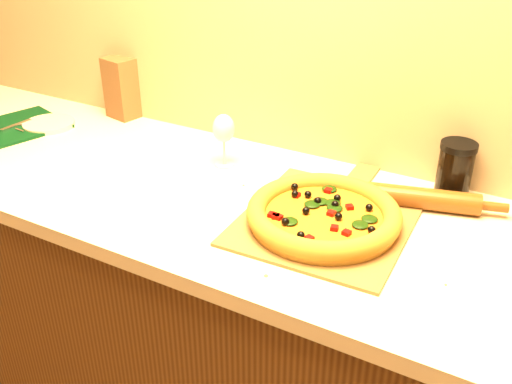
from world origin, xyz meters
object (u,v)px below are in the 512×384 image
object	(u,v)px
wine_glass	(224,130)
pizza_peel	(329,218)
dark_jar	(455,169)
side_plate	(49,124)
rolling_pin	(422,199)
pizza	(324,215)
cutting_board	(3,130)

from	to	relation	value
wine_glass	pizza_peel	bearing A→B (deg)	-19.23
dark_jar	side_plate	world-z (taller)	dark_jar
pizza_peel	rolling_pin	distance (m)	0.24
pizza_peel	wine_glass	world-z (taller)	wine_glass
dark_jar	side_plate	size ratio (longest dim) A/B	0.88
rolling_pin	wine_glass	distance (m)	0.56
pizza	side_plate	bearing A→B (deg)	172.66
pizza_peel	cutting_board	distance (m)	1.12
rolling_pin	dark_jar	size ratio (longest dim) A/B	2.68
pizza	dark_jar	world-z (taller)	dark_jar
pizza_peel	wine_glass	size ratio (longest dim) A/B	3.80
pizza	rolling_pin	xyz separation A→B (m)	(0.18, 0.20, -0.00)
pizza_peel	dark_jar	world-z (taller)	dark_jar
pizza	side_plate	world-z (taller)	pizza
cutting_board	side_plate	distance (m)	0.14
pizza_peel	dark_jar	distance (m)	0.35
cutting_board	side_plate	world-z (taller)	cutting_board
rolling_pin	side_plate	distance (m)	1.20
rolling_pin	wine_glass	bearing A→B (deg)	-177.00
wine_glass	dark_jar	xyz separation A→B (m)	(0.60, 0.13, -0.03)
rolling_pin	cutting_board	bearing A→B (deg)	-172.72
cutting_board	dark_jar	xyz separation A→B (m)	(1.34, 0.27, 0.07)
pizza	wine_glass	world-z (taller)	wine_glass
pizza_peel	wine_glass	bearing A→B (deg)	158.95
wine_glass	side_plate	xyz separation A→B (m)	(-0.65, -0.03, -0.10)
side_plate	cutting_board	bearing A→B (deg)	-132.68
pizza_peel	wine_glass	distance (m)	0.41
side_plate	wine_glass	bearing A→B (deg)	3.02
cutting_board	rolling_pin	world-z (taller)	rolling_pin
rolling_pin	side_plate	xyz separation A→B (m)	(-1.20, -0.06, -0.02)
pizza	dark_jar	size ratio (longest dim) A/B	2.47
pizza	pizza_peel	bearing A→B (deg)	90.92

